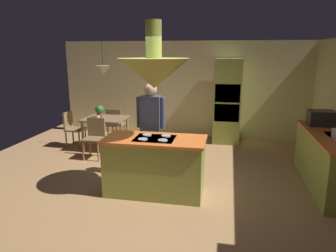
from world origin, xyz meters
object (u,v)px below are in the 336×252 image
(oven_tower, at_px, (227,101))
(person_at_island, at_px, (151,124))
(kitchen_island, at_px, (155,166))
(potted_plant_on_table, at_px, (99,111))
(microwave_on_counter, at_px, (321,118))
(cup_on_table, at_px, (98,118))
(canister_tea, at_px, (335,133))
(chair_by_back_wall, at_px, (115,123))
(chair_at_corner, at_px, (72,127))
(chair_facing_island, at_px, (95,135))
(dining_table, at_px, (105,123))

(oven_tower, bearing_deg, person_at_island, -117.21)
(kitchen_island, distance_m, potted_plant_on_table, 2.81)
(microwave_on_counter, bearing_deg, potted_plant_on_table, 172.36)
(cup_on_table, xyz_separation_m, canister_tea, (4.63, -1.28, 0.21))
(person_at_island, bearing_deg, microwave_on_counter, 14.50)
(kitchen_island, height_order, chair_by_back_wall, kitchen_island)
(person_at_island, bearing_deg, chair_at_corner, 148.38)
(oven_tower, relative_size, person_at_island, 1.22)
(oven_tower, distance_m, cup_on_table, 3.20)
(chair_facing_island, bearing_deg, potted_plant_on_table, 101.82)
(person_at_island, xyz_separation_m, chair_by_back_wall, (-1.47, 2.07, -0.50))
(kitchen_island, height_order, potted_plant_on_table, potted_plant_on_table)
(person_at_island, relative_size, microwave_on_counter, 3.78)
(chair_facing_island, distance_m, cup_on_table, 0.53)
(chair_by_back_wall, bearing_deg, microwave_on_counter, 164.34)
(person_at_island, bearing_deg, oven_tower, 62.79)
(chair_facing_island, bearing_deg, chair_at_corner, 143.82)
(oven_tower, height_order, potted_plant_on_table, oven_tower)
(dining_table, height_order, canister_tea, canister_tea)
(potted_plant_on_table, height_order, microwave_on_counter, microwave_on_counter)
(person_at_island, relative_size, cup_on_table, 19.32)
(potted_plant_on_table, relative_size, microwave_on_counter, 0.65)
(chair_by_back_wall, height_order, microwave_on_counter, microwave_on_counter)
(dining_table, height_order, microwave_on_counter, microwave_on_counter)
(kitchen_island, relative_size, chair_at_corner, 1.87)
(person_at_island, relative_size, canister_tea, 11.84)
(microwave_on_counter, bearing_deg, canister_tea, -90.00)
(potted_plant_on_table, bearing_deg, chair_facing_island, -78.18)
(dining_table, distance_m, person_at_island, 2.09)
(kitchen_island, height_order, canister_tea, canister_tea)
(canister_tea, bearing_deg, chair_by_back_wall, 155.01)
(kitchen_island, distance_m, chair_facing_island, 2.25)
(oven_tower, xyz_separation_m, cup_on_table, (-2.89, -1.35, -0.25))
(oven_tower, relative_size, potted_plant_on_table, 7.05)
(cup_on_table, bearing_deg, potted_plant_on_table, 101.91)
(canister_tea, bearing_deg, person_at_island, 179.06)
(cup_on_table, bearing_deg, person_at_island, -38.28)
(oven_tower, height_order, chair_by_back_wall, oven_tower)
(potted_plant_on_table, bearing_deg, dining_table, 7.61)
(chair_at_corner, distance_m, canister_tea, 5.62)
(kitchen_island, height_order, dining_table, kitchen_island)
(canister_tea, bearing_deg, microwave_on_counter, 90.00)
(chair_by_back_wall, height_order, canister_tea, canister_tea)
(potted_plant_on_table, bearing_deg, person_at_island, -41.55)
(chair_facing_island, height_order, chair_at_corner, same)
(oven_tower, relative_size, dining_table, 2.20)
(oven_tower, relative_size, microwave_on_counter, 4.60)
(chair_by_back_wall, distance_m, potted_plant_on_table, 0.78)
(kitchen_island, bearing_deg, cup_on_table, 133.33)
(kitchen_island, height_order, chair_at_corner, kitchen_island)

